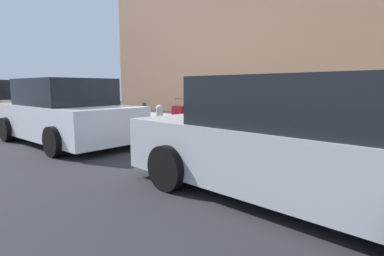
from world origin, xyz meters
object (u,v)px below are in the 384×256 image
(suitcase_maroon_0, at_px, (317,140))
(fire_hydrant, at_px, (160,117))
(suitcase_black_6, at_px, (196,122))
(suitcase_olive_3, at_px, (243,131))
(suitcase_red_1, at_px, (292,133))
(suitcase_teal_4, at_px, (226,129))
(parked_car_silver_0, at_px, (299,144))
(parked_car_white_1, at_px, (66,113))
(suitcase_navy_2, at_px, (266,129))
(bollard_post, at_px, (144,116))
(suitcase_maroon_7, at_px, (180,120))
(suitcase_silver_5, at_px, (209,125))

(suitcase_maroon_0, bearing_deg, fire_hydrant, -0.97)
(suitcase_maroon_0, bearing_deg, suitcase_black_6, -1.71)
(suitcase_maroon_0, distance_m, suitcase_olive_3, 1.71)
(suitcase_maroon_0, xyz_separation_m, suitcase_red_1, (0.55, -0.06, 0.07))
(suitcase_teal_4, relative_size, parked_car_silver_0, 0.16)
(fire_hydrant, relative_size, parked_car_white_1, 0.17)
(parked_car_white_1, bearing_deg, parked_car_silver_0, 180.00)
(suitcase_navy_2, bearing_deg, suitcase_black_6, 0.73)
(suitcase_olive_3, distance_m, bollard_post, 3.43)
(suitcase_maroon_0, distance_m, fire_hydrant, 4.63)
(suitcase_olive_3, distance_m, parked_car_silver_0, 3.33)
(suitcase_maroon_0, height_order, parked_car_white_1, parked_car_white_1)
(suitcase_olive_3, height_order, bollard_post, bollard_post)
(parked_car_silver_0, bearing_deg, suitcase_maroon_7, -28.71)
(suitcase_maroon_0, xyz_separation_m, suitcase_olive_3, (1.71, -0.05, -0.00))
(suitcase_navy_2, distance_m, parked_car_silver_0, 3.02)
(suitcase_maroon_7, bearing_deg, suitcase_maroon_0, 179.76)
(fire_hydrant, relative_size, bollard_post, 0.94)
(suitcase_maroon_0, distance_m, parked_car_white_1, 6.01)
(suitcase_navy_2, bearing_deg, suitcase_teal_4, 2.32)
(suitcase_olive_3, bearing_deg, parked_car_silver_0, 133.73)
(fire_hydrant, xyz_separation_m, parked_car_silver_0, (-5.20, 2.42, 0.20))
(suitcase_maroon_7, bearing_deg, fire_hydrant, -3.99)
(suitcase_maroon_0, relative_size, suitcase_black_6, 0.59)
(suitcase_olive_3, distance_m, suitcase_black_6, 1.49)
(suitcase_maroon_7, bearing_deg, suitcase_teal_4, -177.62)
(suitcase_red_1, xyz_separation_m, parked_car_silver_0, (-1.12, 2.40, 0.26))
(fire_hydrant, bearing_deg, bollard_post, 16.33)
(suitcase_maroon_7, xyz_separation_m, bollard_post, (1.41, 0.09, 0.03))
(suitcase_navy_2, height_order, suitcase_silver_5, suitcase_silver_5)
(suitcase_red_1, height_order, suitcase_olive_3, suitcase_red_1)
(suitcase_maroon_0, relative_size, parked_car_white_1, 0.13)
(suitcase_navy_2, distance_m, suitcase_teal_4, 1.06)
(suitcase_maroon_7, distance_m, bollard_post, 1.41)
(suitcase_silver_5, bearing_deg, parked_car_silver_0, 144.44)
(suitcase_teal_4, distance_m, suitcase_maroon_7, 1.53)
(parked_car_white_1, bearing_deg, suitcase_maroon_0, -157.03)
(suitcase_maroon_0, distance_m, parked_car_silver_0, 2.43)
(suitcase_maroon_0, xyz_separation_m, suitcase_teal_4, (2.21, -0.08, -0.01))
(suitcase_olive_3, distance_m, suitcase_teal_4, 0.50)
(suitcase_teal_4, height_order, parked_car_white_1, parked_car_white_1)
(suitcase_red_1, xyz_separation_m, suitcase_black_6, (2.66, -0.03, 0.04))
(suitcase_navy_2, relative_size, suitcase_teal_4, 1.25)
(suitcase_maroon_0, bearing_deg, suitcase_olive_3, -1.63)
(bollard_post, distance_m, parked_car_silver_0, 6.15)
(suitcase_navy_2, bearing_deg, parked_car_white_1, 29.43)
(bollard_post, bearing_deg, suitcase_maroon_0, -179.20)
(suitcase_black_6, height_order, parked_car_white_1, parked_car_white_1)
(suitcase_maroon_7, height_order, parked_car_silver_0, parked_car_silver_0)
(suitcase_red_1, bearing_deg, suitcase_silver_5, 1.57)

